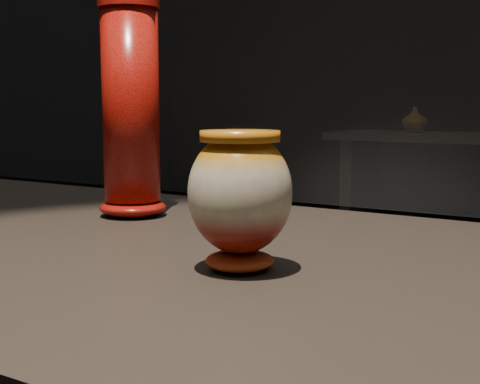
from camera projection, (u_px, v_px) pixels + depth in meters
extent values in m
cube|color=black|center=(227.00, 273.00, 0.84)|extent=(2.00, 0.80, 0.05)
ellipsoid|color=maroon|center=(240.00, 261.00, 0.76)|extent=(0.10, 0.10, 0.02)
ellipsoid|color=beige|center=(240.00, 193.00, 0.75)|extent=(0.15, 0.15, 0.14)
cylinder|color=orange|center=(240.00, 136.00, 0.74)|extent=(0.11, 0.11, 0.01)
ellipsoid|color=red|center=(133.00, 207.00, 1.12)|extent=(0.15, 0.15, 0.03)
cylinder|color=red|center=(131.00, 106.00, 1.10)|extent=(0.12, 0.12, 0.31)
cylinder|color=red|center=(129.00, 4.00, 1.08)|extent=(0.13, 0.13, 0.01)
cube|color=black|center=(359.00, 199.00, 4.67)|extent=(0.08, 0.50, 0.85)
imported|color=brown|center=(415.00, 120.00, 4.45)|extent=(0.18, 0.18, 0.17)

